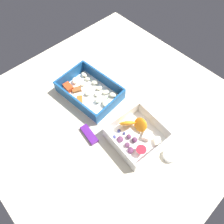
{
  "coord_description": "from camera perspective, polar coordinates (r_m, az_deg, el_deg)",
  "views": [
    {
      "loc": [
        -27.4,
        25.07,
        60.07
      ],
      "look_at": [
        -1.38,
        0.84,
        4.0
      ],
      "focal_mm": 33.17,
      "sensor_mm": 36.0,
      "label": 1
    }
  ],
  "objects": [
    {
      "name": "fruit_bowl",
      "position": [
        0.63,
        6.75,
        -6.37
      ],
      "size": [
        16.0,
        16.14,
        5.76
      ],
      "rotation": [
        0.0,
        0.0,
        -0.07
      ],
      "color": "white",
      "rests_on": "table_surface"
    },
    {
      "name": "paper_cup_liner",
      "position": [
        0.63,
        15.73,
        -11.49
      ],
      "size": [
        4.09,
        4.09,
        1.64
      ],
      "primitive_type": "cylinder",
      "color": "white",
      "rests_on": "table_surface"
    },
    {
      "name": "table_surface",
      "position": [
        0.7,
        -0.27,
        -0.22
      ],
      "size": [
        80.0,
        80.0,
        2.0
      ],
      "primitive_type": "cube",
      "color": "beige",
      "rests_on": "ground"
    },
    {
      "name": "candy_bar",
      "position": [
        0.64,
        -6.33,
        -6.16
      ],
      "size": [
        7.25,
        3.3,
        1.2
      ],
      "primitive_type": "cube",
      "rotation": [
        0.0,
        0.0,
        -0.13
      ],
      "color": "#51197A",
      "rests_on": "table_surface"
    },
    {
      "name": "pasta_container",
      "position": [
        0.72,
        -6.15,
        5.55
      ],
      "size": [
        21.64,
        15.82,
        5.21
      ],
      "rotation": [
        0.0,
        0.0,
        0.09
      ],
      "color": "white",
      "rests_on": "table_surface"
    }
  ]
}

